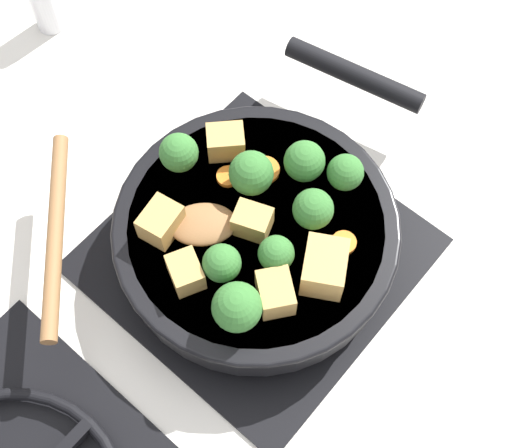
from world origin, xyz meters
TOP-DOWN VIEW (x-y plane):
  - ground_plane at (0.00, 0.00)m, footprint 2.40×2.40m
  - front_burner_grate at (0.00, 0.00)m, footprint 0.31×0.31m
  - skillet_pan at (0.00, -0.00)m, footprint 0.29×0.40m
  - wooden_spoon at (0.10, 0.09)m, footprint 0.23×0.23m
  - tofu_cube_center_large at (0.01, 0.09)m, footprint 0.04×0.04m
  - tofu_cube_near_handle at (0.07, 0.07)m, footprint 0.04×0.05m
  - tofu_cube_east_chunk at (-0.07, 0.05)m, footprint 0.05×0.05m
  - tofu_cube_west_chunk at (-0.00, 0.01)m, footprint 0.04×0.04m
  - tofu_cube_back_piece at (-0.09, 0.00)m, footprint 0.06×0.06m
  - tofu_cube_front_piece at (0.08, -0.05)m, footprint 0.05×0.05m
  - broccoli_floret_near_spoon at (-0.04, -0.04)m, footprint 0.04×0.04m
  - broccoli_floret_center_top at (0.00, -0.07)m, footprint 0.04×0.04m
  - broccoli_floret_east_rim at (0.10, -0.00)m, footprint 0.04×0.04m
  - broccoli_floret_west_rim at (0.03, -0.03)m, footprint 0.05×0.05m
  - broccoli_floret_north_edge at (-0.04, -0.09)m, footprint 0.04×0.04m
  - broccoli_floret_south_cluster at (-0.04, 0.02)m, footprint 0.04×0.04m
  - broccoli_floret_mid_floret at (-0.01, 0.06)m, footprint 0.04×0.04m
  - broccoli_floret_small_inner at (-0.05, 0.09)m, footprint 0.05×0.05m
  - carrot_slice_orange_thin at (0.03, -0.05)m, footprint 0.03×0.03m
  - carrot_slice_near_center at (0.06, -0.02)m, footprint 0.02×0.02m
  - carrot_slice_edge_slice at (-0.08, -0.04)m, footprint 0.03×0.03m
  - salt_shaker at (0.42, -0.08)m, footprint 0.04×0.04m

SIDE VIEW (x-z plane):
  - ground_plane at x=0.00m, z-range 0.00..0.00m
  - front_burner_grate at x=0.00m, z-range 0.00..0.03m
  - salt_shaker at x=0.42m, z-range 0.00..0.09m
  - skillet_pan at x=0.00m, z-range 0.03..0.08m
  - carrot_slice_orange_thin at x=0.03m, z-range 0.07..0.08m
  - carrot_slice_near_center at x=0.06m, z-range 0.07..0.08m
  - carrot_slice_edge_slice at x=-0.08m, z-range 0.07..0.08m
  - wooden_spoon at x=0.10m, z-range 0.07..0.09m
  - tofu_cube_center_large at x=0.01m, z-range 0.07..0.10m
  - tofu_cube_west_chunk at x=0.00m, z-range 0.07..0.10m
  - tofu_cube_front_piece at x=0.08m, z-range 0.07..0.11m
  - tofu_cube_east_chunk at x=-0.07m, z-range 0.07..0.11m
  - tofu_cube_near_handle at x=0.07m, z-range 0.07..0.11m
  - tofu_cube_back_piece at x=-0.09m, z-range 0.07..0.11m
  - broccoli_floret_south_cluster at x=-0.04m, z-range 0.08..0.12m
  - broccoli_floret_mid_floret at x=-0.01m, z-range 0.08..0.12m
  - broccoli_floret_north_edge at x=-0.04m, z-range 0.08..0.12m
  - broccoli_floret_east_rim at x=0.10m, z-range 0.08..0.13m
  - broccoli_floret_near_spoon at x=-0.04m, z-range 0.08..0.13m
  - broccoli_floret_center_top at x=0.00m, z-range 0.08..0.13m
  - broccoli_floret_west_rim at x=0.03m, z-range 0.08..0.13m
  - broccoli_floret_small_inner at x=-0.05m, z-range 0.08..0.13m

